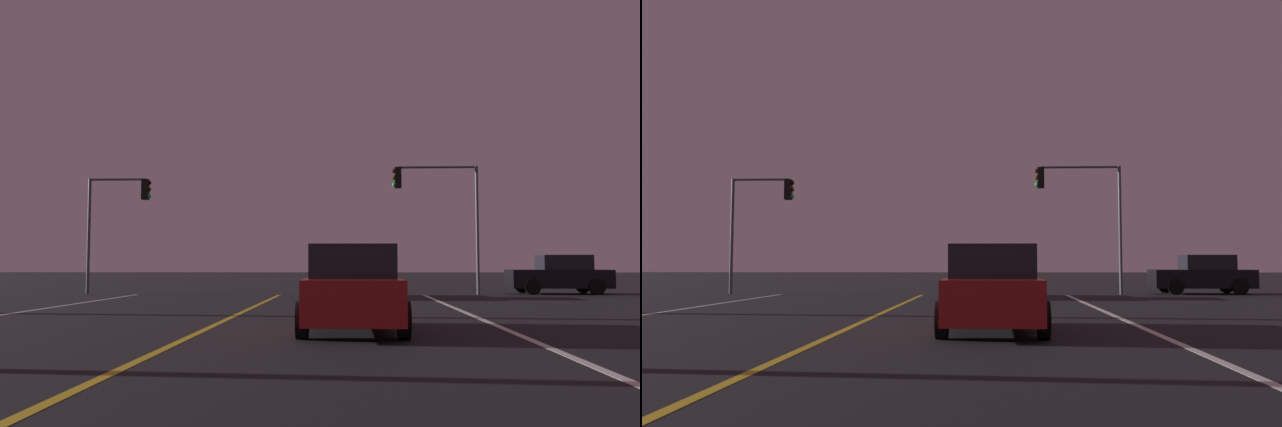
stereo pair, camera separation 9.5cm
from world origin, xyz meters
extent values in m
cube|color=silver|center=(6.11, 11.44, 0.00)|extent=(0.16, 34.88, 0.01)
cube|color=gold|center=(0.00, 11.44, 0.00)|extent=(0.16, 34.88, 0.01)
cylinder|color=black|center=(2.09, 14.59, 0.34)|extent=(0.22, 0.68, 0.68)
cylinder|color=black|center=(3.89, 14.59, 0.34)|extent=(0.22, 0.68, 0.68)
cylinder|color=black|center=(2.09, 11.89, 0.34)|extent=(0.22, 0.68, 0.68)
cylinder|color=black|center=(3.89, 11.89, 0.34)|extent=(0.22, 0.68, 0.68)
cube|color=maroon|center=(2.99, 13.24, 0.66)|extent=(1.80, 4.30, 0.80)
cube|color=black|center=(2.99, 12.99, 1.38)|extent=(1.60, 2.10, 0.64)
cube|color=red|center=(2.39, 11.14, 0.76)|extent=(0.24, 0.08, 0.16)
cube|color=red|center=(3.59, 11.14, 0.76)|extent=(0.24, 0.08, 0.16)
cylinder|color=black|center=(10.77, 29.35, 0.34)|extent=(0.68, 0.22, 0.68)
cylinder|color=black|center=(10.77, 31.15, 0.34)|extent=(0.68, 0.22, 0.68)
cylinder|color=black|center=(13.47, 29.35, 0.34)|extent=(0.68, 0.22, 0.68)
cylinder|color=black|center=(13.47, 31.15, 0.34)|extent=(0.68, 0.22, 0.68)
cube|color=black|center=(12.12, 30.25, 0.66)|extent=(4.30, 1.80, 0.80)
cube|color=black|center=(12.37, 30.25, 1.38)|extent=(2.10, 1.60, 0.64)
cube|color=red|center=(14.22, 29.65, 0.76)|extent=(0.08, 0.24, 0.16)
cube|color=red|center=(14.22, 30.85, 0.76)|extent=(0.08, 0.24, 0.16)
cylinder|color=black|center=(1.55, 28.31, 0.34)|extent=(0.22, 0.68, 0.68)
cylinder|color=black|center=(3.35, 28.31, 0.34)|extent=(0.22, 0.68, 0.68)
cylinder|color=black|center=(1.55, 25.61, 0.34)|extent=(0.22, 0.68, 0.68)
cylinder|color=black|center=(3.35, 25.61, 0.34)|extent=(0.22, 0.68, 0.68)
cube|color=navy|center=(2.45, 26.96, 0.66)|extent=(1.80, 4.30, 0.80)
cube|color=black|center=(2.45, 26.71, 1.38)|extent=(1.60, 2.10, 0.64)
cube|color=red|center=(1.85, 24.86, 0.76)|extent=(0.24, 0.08, 0.16)
cube|color=red|center=(3.05, 24.86, 0.76)|extent=(0.24, 0.08, 0.16)
cylinder|color=#4C4C51|center=(8.47, 29.38, 2.77)|extent=(0.14, 0.14, 5.54)
cylinder|color=#4C4C51|center=(6.78, 29.38, 5.49)|extent=(3.38, 0.10, 0.10)
cube|color=black|center=(5.09, 29.38, 5.04)|extent=(0.28, 0.36, 0.90)
sphere|color=#3A0605|center=(4.93, 29.38, 5.34)|extent=(0.20, 0.20, 0.20)
sphere|color=#3C2706|center=(4.93, 29.38, 5.04)|extent=(0.20, 0.20, 0.20)
sphere|color=#19E059|center=(4.93, 29.38, 4.74)|extent=(0.20, 0.20, 0.20)
cylinder|color=#4C4C51|center=(-8.47, 29.38, 2.54)|extent=(0.14, 0.14, 5.08)
cylinder|color=#4C4C51|center=(-7.23, 29.38, 5.03)|extent=(2.48, 0.10, 0.10)
cube|color=black|center=(-5.99, 29.38, 4.58)|extent=(0.28, 0.36, 0.90)
sphere|color=#3A0605|center=(-5.83, 29.38, 4.88)|extent=(0.20, 0.20, 0.20)
sphere|color=#3C2706|center=(-5.83, 29.38, 4.58)|extent=(0.20, 0.20, 0.20)
sphere|color=#19E059|center=(-5.83, 29.38, 4.28)|extent=(0.20, 0.20, 0.20)
camera|label=1|loc=(2.89, -0.43, 1.35)|focal=38.71mm
camera|label=2|loc=(2.99, -0.43, 1.35)|focal=38.71mm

